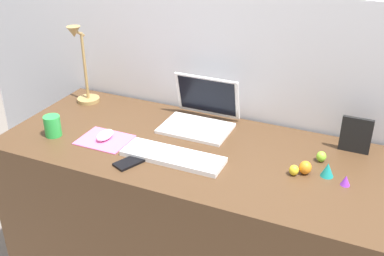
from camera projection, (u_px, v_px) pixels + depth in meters
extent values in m
cube|color=silver|center=(230.00, 128.00, 2.24)|extent=(2.87, 0.05, 1.32)
cube|color=#4C331E|center=(199.00, 221.00, 2.07)|extent=(1.67, 0.68, 0.74)
cube|color=white|center=(196.00, 128.00, 2.05)|extent=(0.30, 0.21, 0.01)
cube|color=white|center=(207.00, 96.00, 2.11)|extent=(0.30, 0.06, 0.20)
cube|color=black|center=(207.00, 96.00, 2.10)|extent=(0.27, 0.04, 0.17)
cube|color=white|center=(173.00, 156.00, 1.83)|extent=(0.41, 0.13, 0.02)
cube|color=pink|center=(105.00, 140.00, 1.96)|extent=(0.21, 0.17, 0.00)
ellipsoid|color=white|center=(105.00, 135.00, 1.96)|extent=(0.06, 0.10, 0.03)
cube|color=black|center=(131.00, 162.00, 1.80)|extent=(0.11, 0.14, 0.01)
cylinder|color=#A5844C|center=(89.00, 100.00, 2.32)|extent=(0.11, 0.11, 0.02)
cylinder|color=#A5844C|center=(85.00, 66.00, 2.24)|extent=(0.01, 0.01, 0.33)
cylinder|color=#A5844C|center=(77.00, 32.00, 2.14)|extent=(0.01, 0.09, 0.06)
cone|color=#A5844C|center=(74.00, 32.00, 2.11)|extent=(0.06, 0.06, 0.05)
cube|color=black|center=(356.00, 135.00, 1.85)|extent=(0.12, 0.02, 0.15)
cylinder|color=green|center=(53.00, 126.00, 1.98)|extent=(0.07, 0.07, 0.09)
cone|color=purple|center=(346.00, 180.00, 1.66)|extent=(0.03, 0.03, 0.04)
ellipsoid|color=#8CDB33|center=(321.00, 157.00, 1.81)|extent=(0.04, 0.04, 0.04)
ellipsoid|color=orange|center=(305.00, 168.00, 1.73)|extent=(0.05, 0.05, 0.05)
ellipsoid|color=yellow|center=(294.00, 170.00, 1.72)|extent=(0.04, 0.04, 0.04)
cone|color=teal|center=(328.00, 170.00, 1.71)|extent=(0.05, 0.05, 0.05)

